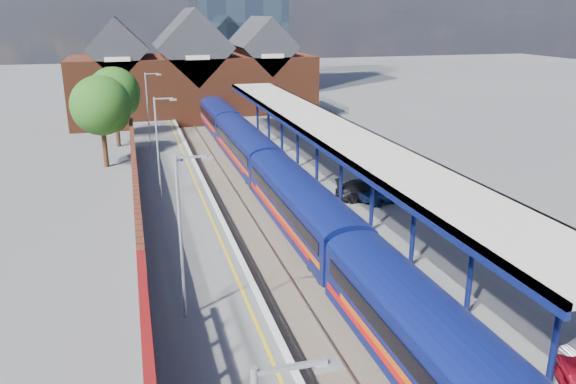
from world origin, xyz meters
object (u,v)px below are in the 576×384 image
lamp_post_b (184,228)px  lamp_post_d (149,106)px  parked_car_dark (370,190)px  parked_car_blue (386,192)px  lamp_post_c (159,143)px  train (269,169)px  platform_sign (180,167)px

lamp_post_b → lamp_post_d: 32.00m
parked_car_dark → parked_car_blue: 1.08m
lamp_post_c → parked_car_blue: lamp_post_c is taller
train → parked_car_dark: train is taller
lamp_post_b → parked_car_blue: lamp_post_b is taller
lamp_post_d → parked_car_blue: bearing=-54.1°
lamp_post_c → lamp_post_b: bearing=-90.0°
train → lamp_post_b: (-7.86, -17.73, 2.87)m
train → platform_sign: size_ratio=26.37×
lamp_post_c → parked_car_dark: bearing=-15.6°
train → lamp_post_c: size_ratio=9.42×
train → lamp_post_b: 19.61m
platform_sign → parked_car_dark: (12.23, -5.81, -1.00)m
platform_sign → parked_car_dark: bearing=-25.4°
train → lamp_post_c: bearing=-167.6°
lamp_post_b → platform_sign: (1.36, 18.00, -2.30)m
lamp_post_b → train: bearing=66.1°
platform_sign → parked_car_blue: (13.25, -6.15, -1.11)m
train → parked_car_blue: bearing=-41.1°
lamp_post_b → parked_car_blue: bearing=39.0°
lamp_post_c → lamp_post_d: same height
platform_sign → parked_car_dark: platform_sign is taller
lamp_post_c → platform_sign: size_ratio=2.80×
parked_car_blue → lamp_post_d: bearing=16.3°
train → lamp_post_c: 8.54m
lamp_post_c → parked_car_dark: lamp_post_c is taller
lamp_post_d → parked_car_blue: (14.61, -20.15, -3.42)m
train → platform_sign: 6.52m
train → lamp_post_c: lamp_post_c is taller
train → platform_sign: (-6.49, 0.27, 0.57)m
lamp_post_b → lamp_post_c: 16.00m
train → lamp_post_d: size_ratio=9.42×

